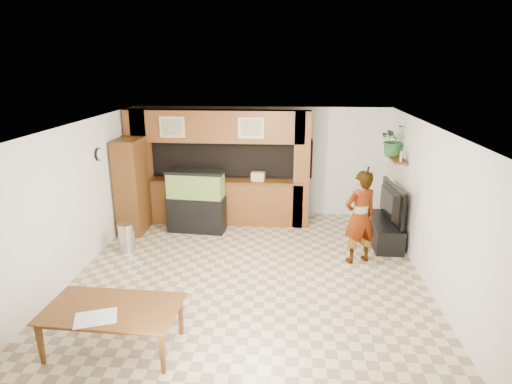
# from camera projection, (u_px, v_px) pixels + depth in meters

# --- Properties ---
(floor) EXTENTS (6.50, 6.50, 0.00)m
(floor) POSITION_uv_depth(u_px,v_px,m) (249.00, 274.00, 7.54)
(floor) COLOR #C7B58A
(floor) RESTS_ON ground
(ceiling) EXTENTS (6.50, 6.50, 0.00)m
(ceiling) POSITION_uv_depth(u_px,v_px,m) (248.00, 127.00, 6.79)
(ceiling) COLOR white
(ceiling) RESTS_ON wall_back
(wall_back) EXTENTS (6.00, 0.00, 6.00)m
(wall_back) POSITION_uv_depth(u_px,v_px,m) (261.00, 161.00, 10.27)
(wall_back) COLOR silver
(wall_back) RESTS_ON floor
(wall_left) EXTENTS (0.00, 6.50, 6.50)m
(wall_left) POSITION_uv_depth(u_px,v_px,m) (76.00, 200.00, 7.38)
(wall_left) COLOR silver
(wall_left) RESTS_ON floor
(wall_right) EXTENTS (0.00, 6.50, 6.50)m
(wall_right) POSITION_uv_depth(u_px,v_px,m) (432.00, 209.00, 6.95)
(wall_right) COLOR silver
(wall_right) RESTS_ON floor
(partition) EXTENTS (4.20, 0.99, 2.60)m
(partition) POSITION_uv_depth(u_px,v_px,m) (218.00, 166.00, 9.75)
(partition) COLOR brown
(partition) RESTS_ON floor
(wall_clock) EXTENTS (0.05, 0.25, 0.25)m
(wall_clock) POSITION_uv_depth(u_px,v_px,m) (99.00, 154.00, 8.16)
(wall_clock) COLOR black
(wall_clock) RESTS_ON wall_left
(wall_shelf) EXTENTS (0.25, 0.90, 0.04)m
(wall_shelf) POSITION_uv_depth(u_px,v_px,m) (396.00, 159.00, 8.70)
(wall_shelf) COLOR #5C3715
(wall_shelf) RESTS_ON wall_right
(pantry_cabinet) EXTENTS (0.51, 0.84, 2.05)m
(pantry_cabinet) POSITION_uv_depth(u_px,v_px,m) (132.00, 186.00, 9.21)
(pantry_cabinet) COLOR #5C3715
(pantry_cabinet) RESTS_ON floor
(trash_can) EXTENTS (0.31, 0.31, 0.57)m
(trash_can) POSITION_uv_depth(u_px,v_px,m) (127.00, 238.00, 8.39)
(trash_can) COLOR #B2B2B7
(trash_can) RESTS_ON floor
(aquarium) EXTENTS (1.24, 0.47, 1.37)m
(aquarium) POSITION_uv_depth(u_px,v_px,m) (196.00, 202.00, 9.30)
(aquarium) COLOR black
(aquarium) RESTS_ON floor
(tv_stand) EXTENTS (0.53, 1.45, 0.48)m
(tv_stand) POSITION_uv_depth(u_px,v_px,m) (383.00, 231.00, 8.82)
(tv_stand) COLOR black
(tv_stand) RESTS_ON floor
(television) EXTENTS (0.28, 1.34, 0.76)m
(television) POSITION_uv_depth(u_px,v_px,m) (386.00, 203.00, 8.64)
(television) COLOR black
(television) RESTS_ON tv_stand
(photo_frame) EXTENTS (0.06, 0.15, 0.20)m
(photo_frame) POSITION_uv_depth(u_px,v_px,m) (401.00, 156.00, 8.35)
(photo_frame) COLOR tan
(photo_frame) RESTS_ON wall_shelf
(potted_plant) EXTENTS (0.73, 0.68, 0.66)m
(potted_plant) POSITION_uv_depth(u_px,v_px,m) (394.00, 140.00, 8.81)
(potted_plant) COLOR #255E2C
(potted_plant) RESTS_ON wall_shelf
(person) EXTENTS (0.76, 0.65, 1.76)m
(person) POSITION_uv_depth(u_px,v_px,m) (360.00, 217.00, 7.78)
(person) COLOR #8C6F4D
(person) RESTS_ON floor
(microphone) EXTENTS (0.03, 0.10, 0.16)m
(microphone) POSITION_uv_depth(u_px,v_px,m) (368.00, 170.00, 7.36)
(microphone) COLOR black
(microphone) RESTS_ON person
(dining_table) EXTENTS (1.74, 1.01, 0.60)m
(dining_table) POSITION_uv_depth(u_px,v_px,m) (113.00, 330.00, 5.47)
(dining_table) COLOR #5C3715
(dining_table) RESTS_ON floor
(newspaper_a) EXTENTS (0.58, 0.51, 0.01)m
(newspaper_a) POSITION_uv_depth(u_px,v_px,m) (96.00, 318.00, 5.20)
(newspaper_a) COLOR silver
(newspaper_a) RESTS_ON dining_table
(counter_box) EXTENTS (0.31, 0.23, 0.19)m
(counter_box) POSITION_uv_depth(u_px,v_px,m) (258.00, 177.00, 9.55)
(counter_box) COLOR tan
(counter_box) RESTS_ON partition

